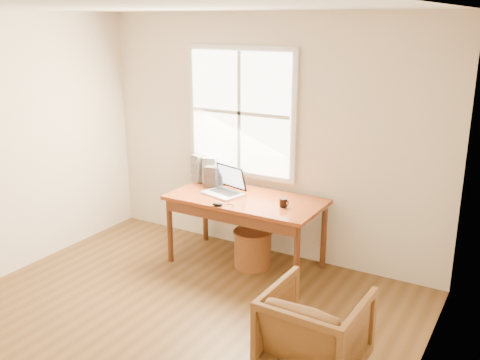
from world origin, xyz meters
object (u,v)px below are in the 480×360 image
object	(u,v)px
desk	(246,200)
cd_stack_a	(210,170)
armchair	(315,331)
coffee_mug	(283,203)
laptop	(223,180)
wicker_stool	(253,249)

from	to	relation	value
desk	cd_stack_a	world-z (taller)	cd_stack_a
armchair	coffee_mug	xyz separation A→B (m)	(-0.87, 1.24, 0.47)
coffee_mug	cd_stack_a	distance (m)	1.11
armchair	desk	bearing A→B (deg)	-42.56
cd_stack_a	laptop	bearing A→B (deg)	-40.30
laptop	cd_stack_a	bearing A→B (deg)	155.21
coffee_mug	armchair	bearing A→B (deg)	-72.96
armchair	cd_stack_a	bearing A→B (deg)	-37.03
armchair	cd_stack_a	world-z (taller)	cd_stack_a
armchair	wicker_stool	size ratio (longest dim) A/B	1.83
desk	laptop	xyz separation A→B (m)	(-0.26, -0.03, 0.18)
laptop	cd_stack_a	xyz separation A→B (m)	(-0.35, 0.30, -0.01)
coffee_mug	wicker_stool	bearing A→B (deg)	153.58
wicker_stool	coffee_mug	bearing A→B (deg)	-8.43
laptop	cd_stack_a	world-z (taller)	laptop
laptop	cd_stack_a	size ratio (longest dim) A/B	1.50
cd_stack_a	armchair	bearing A→B (deg)	-38.90
desk	laptop	world-z (taller)	laptop
armchair	laptop	size ratio (longest dim) A/B	1.60
desk	wicker_stool	xyz separation A→B (m)	(0.08, 0.00, -0.54)
laptop	desk	bearing A→B (deg)	22.99
laptop	coffee_mug	bearing A→B (deg)	13.87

